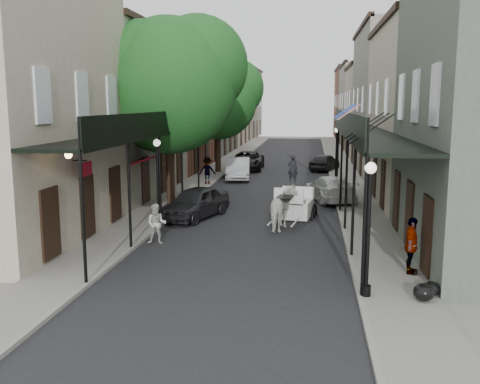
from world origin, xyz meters
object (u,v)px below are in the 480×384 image
(pedestrian_sidewalk_left, at_px, (207,170))
(horse, at_px, (284,209))
(lamppost_right_near, at_px, (368,227))
(pedestrian_sidewalk_right, at_px, (411,246))
(lamppost_right_far, at_px, (336,156))
(car_left_far, at_px, (247,161))
(tree_far, at_px, (223,97))
(lamppost_left, at_px, (158,180))
(carriage, at_px, (296,192))
(car_right_far, at_px, (325,162))
(tree_near, at_px, (177,80))
(car_left_mid, at_px, (238,169))
(pedestrian_walking, at_px, (157,224))
(car_right_near, at_px, (330,188))
(car_left_near, at_px, (195,203))

(pedestrian_sidewalk_left, bearing_deg, horse, 116.60)
(lamppost_right_near, distance_m, pedestrian_sidewalk_right, 2.88)
(lamppost_right_far, distance_m, car_left_far, 10.69)
(tree_far, bearing_deg, pedestrian_sidewalk_right, -67.56)
(lamppost_left, xyz_separation_m, carriage, (5.96, 2.82, -0.86))
(car_right_far, bearing_deg, tree_far, 36.24)
(tree_near, relative_size, car_left_mid, 2.08)
(lamppost_left, distance_m, pedestrian_walking, 3.35)
(tree_near, xyz_separation_m, horse, (5.62, -4.18, -5.57))
(horse, height_order, pedestrian_sidewalk_left, pedestrian_sidewalk_left)
(pedestrian_sidewalk_right, distance_m, car_left_far, 27.33)
(carriage, relative_size, car_left_mid, 0.66)
(lamppost_right_near, xyz_separation_m, lamppost_left, (-8.20, 8.00, 0.00))
(car_left_far, bearing_deg, tree_near, -97.00)
(lamppost_right_far, height_order, horse, lamppost_right_far)
(pedestrian_sidewalk_right, height_order, car_left_far, pedestrian_sidewalk_right)
(lamppost_right_near, distance_m, car_left_far, 29.04)
(pedestrian_walking, height_order, pedestrian_sidewalk_left, pedestrian_sidewalk_left)
(lamppost_left, height_order, car_right_near, lamppost_left)
(car_left_mid, bearing_deg, tree_far, 109.16)
(lamppost_right_far, relative_size, pedestrian_sidewalk_left, 2.12)
(horse, height_order, car_right_near, horse)
(tree_far, bearing_deg, tree_near, -89.81)
(pedestrian_sidewalk_left, bearing_deg, carriage, 125.20)
(tree_near, bearing_deg, car_left_near, -60.51)
(tree_near, bearing_deg, pedestrian_sidewalk_right, -45.40)
(car_left_mid, distance_m, car_left_far, 5.45)
(pedestrian_sidewalk_left, height_order, car_left_far, pedestrian_sidewalk_left)
(tree_near, height_order, lamppost_right_far, tree_near)
(tree_near, relative_size, pedestrian_sidewalk_left, 5.51)
(tree_far, height_order, lamppost_right_near, tree_far)
(lamppost_right_far, relative_size, car_right_far, 0.92)
(car_left_mid, bearing_deg, lamppost_right_near, -80.30)
(tree_far, bearing_deg, carriage, -68.33)
(car_left_far, relative_size, car_right_near, 1.11)
(lamppost_right_far, height_order, pedestrian_sidewalk_left, lamppost_right_far)
(pedestrian_walking, bearing_deg, horse, 24.14)
(lamppost_right_far, xyz_separation_m, pedestrian_walking, (-7.40, -15.00, -1.27))
(lamppost_right_far, distance_m, horse, 12.35)
(horse, bearing_deg, car_left_mid, -66.03)
(carriage, relative_size, car_right_near, 0.64)
(tree_far, distance_m, lamppost_right_far, 11.05)
(tree_far, relative_size, car_left_near, 1.98)
(pedestrian_sidewalk_left, bearing_deg, tree_far, -88.66)
(lamppost_right_near, xyz_separation_m, car_left_near, (-6.93, 9.76, -1.31))
(lamppost_right_far, xyz_separation_m, car_left_far, (-6.70, 8.23, -1.30))
(carriage, bearing_deg, car_right_far, 93.17)
(lamppost_left, bearing_deg, car_left_far, 85.76)
(lamppost_right_far, bearing_deg, pedestrian_walking, -116.27)
(carriage, distance_m, car_right_far, 17.96)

